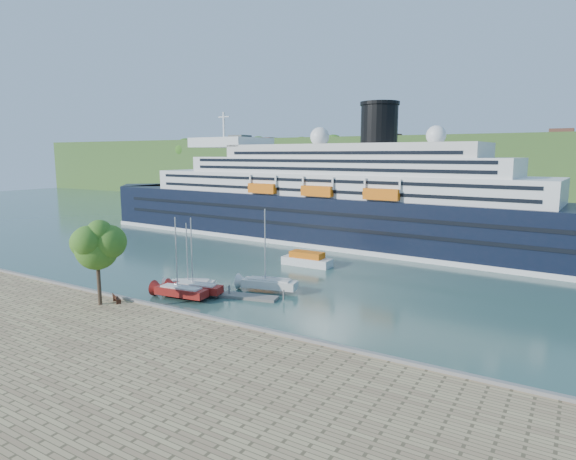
# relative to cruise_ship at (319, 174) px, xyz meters

# --- Properties ---
(ground) EXTENTS (400.00, 400.00, 0.00)m
(ground) POSITION_rel_cruise_ship_xyz_m (4.72, -51.35, -13.75)
(ground) COLOR #31584E
(ground) RESTS_ON ground
(far_hillside) EXTENTS (400.00, 50.00, 24.00)m
(far_hillside) POSITION_rel_cruise_ship_xyz_m (4.72, 93.65, -1.75)
(far_hillside) COLOR #345421
(far_hillside) RESTS_ON ground
(quay_coping) EXTENTS (220.00, 0.50, 0.30)m
(quay_coping) POSITION_rel_cruise_ship_xyz_m (4.72, -51.55, -12.60)
(quay_coping) COLOR slate
(quay_coping) RESTS_ON promenade
(cruise_ship) EXTENTS (123.20, 24.37, 27.49)m
(cruise_ship) POSITION_rel_cruise_ship_xyz_m (0.00, 0.00, 0.00)
(cruise_ship) COLOR black
(cruise_ship) RESTS_ON ground
(park_bench) EXTENTS (1.78, 1.30, 1.05)m
(park_bench) POSITION_rel_cruise_ship_xyz_m (1.71, -52.79, -12.22)
(park_bench) COLOR #401F12
(park_bench) RESTS_ON promenade
(promenade_tree) EXTENTS (6.33, 6.33, 10.48)m
(promenade_tree) POSITION_rel_cruise_ship_xyz_m (0.70, -54.29, -7.50)
(promenade_tree) COLOR #36631A
(promenade_tree) RESTS_ON promenade
(floating_pontoon) EXTENTS (16.33, 5.72, 0.36)m
(floating_pontoon) POSITION_rel_cruise_ship_xyz_m (7.33, -42.01, -13.56)
(floating_pontoon) COLOR gray
(floating_pontoon) RESTS_ON ground
(sailboat_white_near) EXTENTS (6.77, 4.61, 8.59)m
(sailboat_white_near) POSITION_rel_cruise_ship_xyz_m (3.27, -42.15, -9.45)
(sailboat_white_near) COLOR silver
(sailboat_white_near) RESTS_ON ground
(sailboat_red) EXTENTS (7.77, 2.98, 9.79)m
(sailboat_red) POSITION_rel_cruise_ship_xyz_m (4.90, -45.78, -8.85)
(sailboat_red) COLOR maroon
(sailboat_red) RESTS_ON ground
(sailboat_white_far) EXTENTS (8.33, 3.86, 10.38)m
(sailboat_white_far) POSITION_rel_cruise_ship_xyz_m (12.34, -37.31, -8.55)
(sailboat_white_far) COLOR silver
(sailboat_white_far) RESTS_ON ground
(tender_launch) EXTENTS (8.28, 2.92, 2.28)m
(tender_launch) POSITION_rel_cruise_ship_xyz_m (9.21, -21.59, -12.61)
(tender_launch) COLOR orange
(tender_launch) RESTS_ON ground
(sailboat_extra) EXTENTS (7.66, 3.71, 9.54)m
(sailboat_extra) POSITION_rel_cruise_ship_xyz_m (5.44, -43.60, -8.97)
(sailboat_extra) COLOR maroon
(sailboat_extra) RESTS_ON ground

